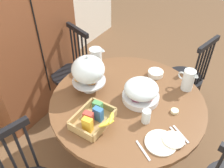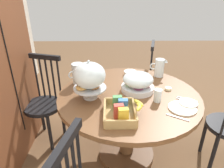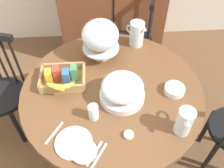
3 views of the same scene
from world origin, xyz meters
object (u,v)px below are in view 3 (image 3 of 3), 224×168
object	(u,v)px
windsor_chair_near_window	(135,41)
drinking_glass	(93,112)
dining_table	(112,106)
china_plate_small	(84,152)
pastry_stand_with_dome	(100,36)
orange_juice_pitcher	(137,35)
windsor_chair_by_cabinet	(3,94)
cereal_basket	(62,78)
china_plate_large	(74,143)
cereal_bowl	(175,90)
butter_dish	(129,135)
fruit_platter_covered	(122,90)
milk_pitcher	(184,122)

from	to	relation	value
windsor_chair_near_window	drinking_glass	world-z (taller)	windsor_chair_near_window
dining_table	china_plate_small	xyz separation A→B (m)	(-0.19, -0.47, 0.22)
pastry_stand_with_dome	orange_juice_pitcher	bearing A→B (deg)	25.42
windsor_chair_by_cabinet	drinking_glass	distance (m)	0.97
windsor_chair_near_window	orange_juice_pitcher	bearing A→B (deg)	-99.30
dining_table	windsor_chair_near_window	xyz separation A→B (m)	(0.30, 0.89, -0.09)
pastry_stand_with_dome	cereal_basket	bearing A→B (deg)	-137.46
dining_table	china_plate_large	world-z (taller)	china_plate_large
cereal_basket	drinking_glass	xyz separation A→B (m)	(0.21, -0.31, 0.01)
drinking_glass	cereal_bowl	bearing A→B (deg)	17.32
windsor_chair_by_cabinet	butter_dish	world-z (taller)	windsor_chair_by_cabinet
fruit_platter_covered	china_plate_small	xyz separation A→B (m)	(-0.25, -0.38, -0.07)
orange_juice_pitcher	milk_pitcher	world-z (taller)	orange_juice_pitcher
milk_pitcher	drinking_glass	world-z (taller)	milk_pitcher
drinking_glass	butter_dish	distance (m)	0.26
orange_juice_pitcher	butter_dish	bearing A→B (deg)	-100.35
cereal_basket	drinking_glass	distance (m)	0.38
orange_juice_pitcher	cereal_bowl	distance (m)	0.57
orange_juice_pitcher	milk_pitcher	distance (m)	0.85
china_plate_large	butter_dish	world-z (taller)	butter_dish
cereal_basket	windsor_chair_near_window	bearing A→B (deg)	51.50
pastry_stand_with_dome	drinking_glass	distance (m)	0.59
cereal_bowl	drinking_glass	distance (m)	0.58
milk_pitcher	cereal_bowl	world-z (taller)	milk_pitcher
china_plate_small	china_plate_large	bearing A→B (deg)	132.58
windsor_chair_near_window	orange_juice_pitcher	size ratio (longest dim) A/B	4.75
orange_juice_pitcher	cereal_basket	xyz separation A→B (m)	(-0.57, -0.40, -0.05)
orange_juice_pitcher	cereal_bowl	xyz separation A→B (m)	(0.19, -0.53, -0.07)
windsor_chair_near_window	cereal_bowl	distance (m)	1.00
pastry_stand_with_dome	drinking_glass	size ratio (longest dim) A/B	3.13
dining_table	drinking_glass	bearing A→B (deg)	-119.71
orange_juice_pitcher	drinking_glass	size ratio (longest dim) A/B	1.87
china_plate_small	windsor_chair_near_window	bearing A→B (deg)	70.26
dining_table	pastry_stand_with_dome	bearing A→B (deg)	100.35
windsor_chair_by_cabinet	china_plate_large	xyz separation A→B (m)	(0.65, -0.66, 0.29)
windsor_chair_near_window	fruit_platter_covered	distance (m)	1.07
windsor_chair_by_cabinet	cereal_bowl	xyz separation A→B (m)	(1.32, -0.31, 0.31)
drinking_glass	butter_dish	xyz separation A→B (m)	(0.20, -0.15, -0.04)
china_plate_small	cereal_bowl	xyz separation A→B (m)	(0.61, 0.41, 0.01)
pastry_stand_with_dome	orange_juice_pitcher	world-z (taller)	pastry_stand_with_dome
windsor_chair_near_window	fruit_platter_covered	xyz separation A→B (m)	(-0.24, -0.97, 0.37)
cereal_basket	china_plate_small	world-z (taller)	cereal_basket
orange_juice_pitcher	dining_table	bearing A→B (deg)	-115.69
orange_juice_pitcher	butter_dish	size ratio (longest dim) A/B	3.42
cereal_basket	drinking_glass	bearing A→B (deg)	-55.52
fruit_platter_covered	cereal_basket	bearing A→B (deg)	157.48
dining_table	china_plate_large	xyz separation A→B (m)	(-0.25, -0.40, 0.21)
china_plate_large	drinking_glass	size ratio (longest dim) A/B	2.00
fruit_platter_covered	windsor_chair_near_window	bearing A→B (deg)	76.38
cereal_basket	china_plate_large	distance (m)	0.49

